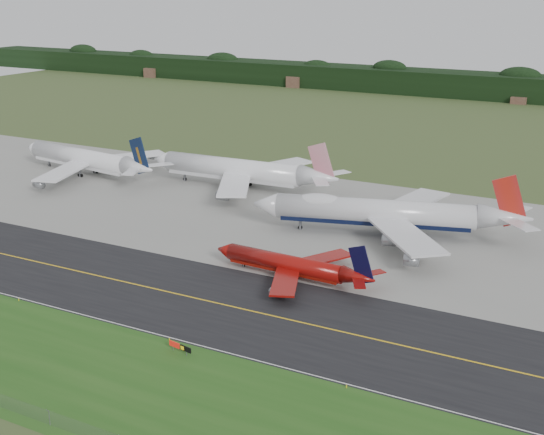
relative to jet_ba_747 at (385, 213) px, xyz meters
The scene contains 16 objects.
ground 50.22m from the jet_ba_747, 109.96° to the right, with size 600.00×600.00×0.00m, color #394D23.
grass_verge 83.86m from the jet_ba_747, 101.75° to the right, with size 400.00×30.00×0.01m, color #1F4E17.
taxiway 53.98m from the jet_ba_747, 108.50° to the right, with size 400.00×32.00×0.02m, color black.
apron 18.34m from the jet_ba_747, 166.58° to the left, with size 400.00×78.00×0.01m, color gray.
taxiway_centreline 53.98m from the jet_ba_747, 108.50° to the right, with size 400.00×0.40×0.00m, color gold.
taxiway_edge_line 68.80m from the jet_ba_747, 104.39° to the right, with size 400.00×0.25×0.00m, color silver.
perimeter_fence 96.55m from the jet_ba_747, 100.18° to the right, with size 320.00×0.10×320.00m.
horizon_treeline 227.47m from the jet_ba_747, 94.30° to the left, with size 700.00×25.00×12.00m.
jet_ba_747 is the anchor object (origin of this frame).
jet_red_737 34.17m from the jet_ba_747, 100.86° to the right, with size 35.41×28.88×9.57m.
jet_navy_gold 99.37m from the jet_ba_747, behind, with size 55.90×48.26×14.43m.
jet_star_tail 53.59m from the jet_ba_747, 158.07° to the left, with size 58.54×49.05×15.46m.
taxiway_sign 70.62m from the jet_ba_747, 96.25° to the right, with size 4.64×0.98×1.56m.
edge_marker_left 81.47m from the jet_ba_747, 123.97° to the right, with size 0.16×0.16×0.50m, color yellow.
edge_marker_center 68.63m from the jet_ba_747, 99.81° to the right, with size 0.16×0.16×0.50m, color yellow.
edge_marker_right 70.40m from the jet_ba_747, 73.83° to the right, with size 0.16×0.16×0.50m, color yellow.
Camera 1 is at (73.25, -110.49, 55.90)m, focal length 50.00 mm.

